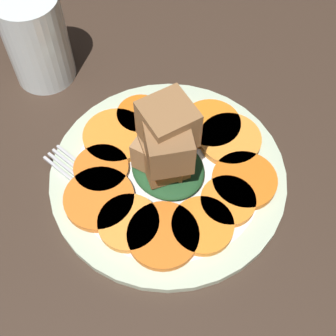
% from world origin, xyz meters
% --- Properties ---
extents(table_slab, '(1.20, 1.20, 0.02)m').
position_xyz_m(table_slab, '(0.00, 0.00, 0.01)').
color(table_slab, '#38281E').
rests_on(table_slab, ground).
extents(plate, '(0.26, 0.26, 0.01)m').
position_xyz_m(plate, '(0.00, 0.00, 0.03)').
color(plate, beige).
rests_on(plate, table_slab).
extents(carrot_slice_0, '(0.06, 0.06, 0.01)m').
position_xyz_m(carrot_slice_0, '(0.07, -0.02, 0.04)').
color(carrot_slice_0, orange).
rests_on(carrot_slice_0, plate).
extents(carrot_slice_1, '(0.06, 0.06, 0.01)m').
position_xyz_m(carrot_slice_1, '(0.07, 0.02, 0.04)').
color(carrot_slice_1, orange).
rests_on(carrot_slice_1, plate).
extents(carrot_slice_2, '(0.07, 0.07, 0.01)m').
position_xyz_m(carrot_slice_2, '(0.07, 0.05, 0.04)').
color(carrot_slice_2, orange).
rests_on(carrot_slice_2, plate).
extents(carrot_slice_3, '(0.07, 0.07, 0.01)m').
position_xyz_m(carrot_slice_3, '(0.02, 0.08, 0.04)').
color(carrot_slice_3, orange).
rests_on(carrot_slice_3, plate).
extents(carrot_slice_4, '(0.07, 0.07, 0.01)m').
position_xyz_m(carrot_slice_4, '(-0.01, 0.08, 0.04)').
color(carrot_slice_4, orange).
rests_on(carrot_slice_4, plate).
extents(carrot_slice_5, '(0.06, 0.06, 0.01)m').
position_xyz_m(carrot_slice_5, '(-0.05, 0.06, 0.04)').
color(carrot_slice_5, orange).
rests_on(carrot_slice_5, plate).
extents(carrot_slice_6, '(0.06, 0.06, 0.01)m').
position_xyz_m(carrot_slice_6, '(-0.08, 0.03, 0.04)').
color(carrot_slice_6, orange).
rests_on(carrot_slice_6, plate).
extents(carrot_slice_7, '(0.08, 0.08, 0.01)m').
position_xyz_m(carrot_slice_7, '(-0.08, -0.01, 0.04)').
color(carrot_slice_7, orange).
rests_on(carrot_slice_7, plate).
extents(carrot_slice_8, '(0.06, 0.06, 0.01)m').
position_xyz_m(carrot_slice_8, '(-0.05, -0.05, 0.04)').
color(carrot_slice_8, orange).
rests_on(carrot_slice_8, plate).
extents(carrot_slice_9, '(0.08, 0.08, 0.01)m').
position_xyz_m(carrot_slice_9, '(-0.03, -0.08, 0.04)').
color(carrot_slice_9, orange).
rests_on(carrot_slice_9, plate).
extents(carrot_slice_10, '(0.06, 0.06, 0.01)m').
position_xyz_m(carrot_slice_10, '(0.02, -0.07, 0.04)').
color(carrot_slice_10, orange).
rests_on(carrot_slice_10, plate).
extents(carrot_slice_11, '(0.07, 0.07, 0.01)m').
position_xyz_m(carrot_slice_11, '(0.05, -0.06, 0.04)').
color(carrot_slice_11, orange).
rests_on(carrot_slice_11, plate).
extents(center_pile, '(0.09, 0.08, 0.11)m').
position_xyz_m(center_pile, '(-0.00, -0.00, 0.08)').
color(center_pile, '#1E4723').
rests_on(center_pile, plate).
extents(fork, '(0.20, 0.03, 0.00)m').
position_xyz_m(fork, '(-0.02, -0.07, 0.03)').
color(fork, silver).
rests_on(fork, plate).
extents(water_glass, '(0.08, 0.08, 0.12)m').
position_xyz_m(water_glass, '(-0.22, -0.00, 0.08)').
color(water_glass, silver).
rests_on(water_glass, table_slab).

